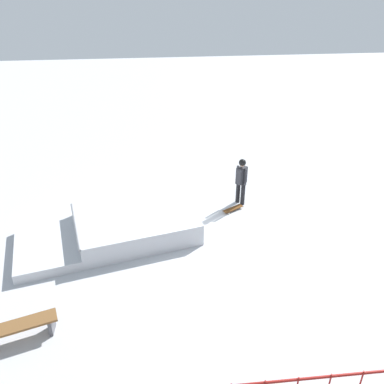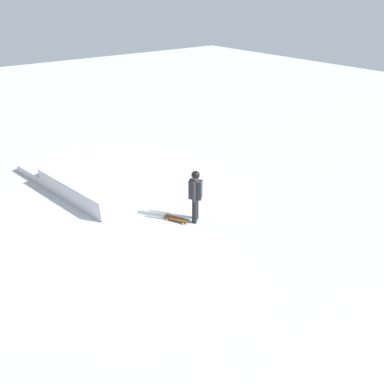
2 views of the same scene
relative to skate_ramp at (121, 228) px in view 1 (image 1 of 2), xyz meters
The scene contains 5 objects.
ground_plane 1.86m from the skate_ramp, behind, with size 60.00×60.00×0.00m, color #B7BABF.
skate_ramp is the anchor object (origin of this frame).
skater 4.51m from the skate_ramp, 159.01° to the right, with size 0.43×0.41×1.73m.
skateboard 3.98m from the skate_ramp, 163.68° to the right, with size 0.79×0.57×0.09m.
park_bench 4.34m from the skate_ramp, 61.59° to the left, with size 1.65×0.85×0.48m.
Camera 1 is at (0.83, 10.66, 7.29)m, focal length 37.28 mm.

